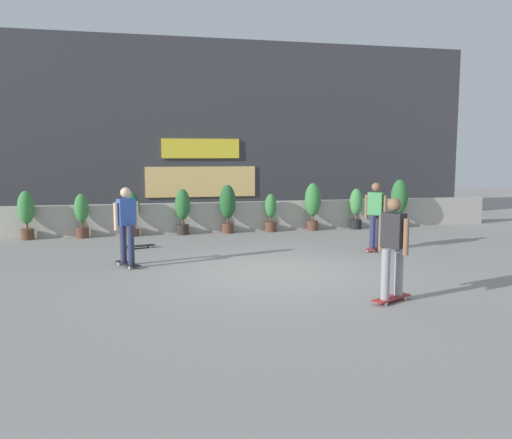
# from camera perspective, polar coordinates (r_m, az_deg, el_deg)

# --- Properties ---
(ground_plane) EXTENTS (48.00, 48.00, 0.00)m
(ground_plane) POSITION_cam_1_polar(r_m,az_deg,el_deg) (10.85, 1.75, -5.67)
(ground_plane) COLOR gray
(planter_wall) EXTENTS (18.00, 0.40, 0.90)m
(planter_wall) POSITION_cam_1_polar(r_m,az_deg,el_deg) (16.58, -3.42, 0.30)
(planter_wall) COLOR #B2ADA3
(planter_wall) RESTS_ON ground
(building_backdrop) EXTENTS (20.00, 2.08, 6.50)m
(building_backdrop) POSITION_cam_1_polar(r_m,az_deg,el_deg) (20.44, -5.31, 9.40)
(building_backdrop) COLOR #38383D
(building_backdrop) RESTS_ON ground
(potted_plant_0) EXTENTS (0.45, 0.45, 1.38)m
(potted_plant_0) POSITION_cam_1_polar(r_m,az_deg,el_deg) (16.17, -23.50, 0.76)
(potted_plant_0) COLOR brown
(potted_plant_0) RESTS_ON ground
(potted_plant_1) EXTENTS (0.40, 0.40, 1.27)m
(potted_plant_1) POSITION_cam_1_polar(r_m,az_deg,el_deg) (15.97, -18.27, 0.60)
(potted_plant_1) COLOR brown
(potted_plant_1) RESTS_ON ground
(potted_plant_2) EXTENTS (0.41, 0.41, 1.29)m
(potted_plant_2) POSITION_cam_1_polar(r_m,az_deg,el_deg) (15.89, -13.15, 0.79)
(potted_plant_2) COLOR brown
(potted_plant_2) RESTS_ON ground
(potted_plant_3) EXTENTS (0.45, 0.45, 1.37)m
(potted_plant_3) POSITION_cam_1_polar(r_m,az_deg,el_deg) (15.94, -7.91, 1.15)
(potted_plant_3) COLOR #2D2823
(potted_plant_3) RESTS_ON ground
(potted_plant_4) EXTENTS (0.50, 0.50, 1.47)m
(potted_plant_4) POSITION_cam_1_polar(r_m,az_deg,el_deg) (16.10, -3.08, 1.54)
(potted_plant_4) COLOR brown
(potted_plant_4) RESTS_ON ground
(potted_plant_5) EXTENTS (0.36, 0.36, 1.18)m
(potted_plant_5) POSITION_cam_1_polar(r_m,az_deg,el_deg) (16.40, 1.60, 0.83)
(potted_plant_5) COLOR brown
(potted_plant_5) RESTS_ON ground
(potted_plant_6) EXTENTS (0.51, 0.51, 1.49)m
(potted_plant_6) POSITION_cam_1_polar(r_m,az_deg,el_deg) (16.76, 6.14, 1.79)
(potted_plant_6) COLOR brown
(potted_plant_6) RESTS_ON ground
(potted_plant_7) EXTENTS (0.42, 0.42, 1.30)m
(potted_plant_7) POSITION_cam_1_polar(r_m,az_deg,el_deg) (17.31, 10.74, 1.39)
(potted_plant_7) COLOR black
(potted_plant_7) RESTS_ON ground
(potted_plant_8) EXTENTS (0.55, 0.55, 1.58)m
(potted_plant_8) POSITION_cam_1_polar(r_m,az_deg,el_deg) (17.94, 15.18, 2.10)
(potted_plant_8) COLOR black
(potted_plant_8) RESTS_ON ground
(skater_mid_plaza) EXTENTS (0.54, 0.80, 1.70)m
(skater_mid_plaza) POSITION_cam_1_polar(r_m,az_deg,el_deg) (11.54, -13.78, -0.36)
(skater_mid_plaza) COLOR black
(skater_mid_plaza) RESTS_ON ground
(skater_by_wall_right) EXTENTS (0.70, 0.71, 1.70)m
(skater_by_wall_right) POSITION_cam_1_polar(r_m,az_deg,el_deg) (13.43, 12.74, 0.68)
(skater_by_wall_right) COLOR maroon
(skater_by_wall_right) RESTS_ON ground
(skater_foreground) EXTENTS (0.80, 0.55, 1.70)m
(skater_foreground) POSITION_cam_1_polar(r_m,az_deg,el_deg) (8.78, 14.55, -2.65)
(skater_foreground) COLOR maroon
(skater_foreground) RESTS_ON ground
(skateboard_near_camera) EXTENTS (0.82, 0.42, 0.08)m
(skateboard_near_camera) POSITION_cam_1_polar(r_m,az_deg,el_deg) (13.84, -12.45, -2.81)
(skateboard_near_camera) COLOR black
(skateboard_near_camera) RESTS_ON ground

